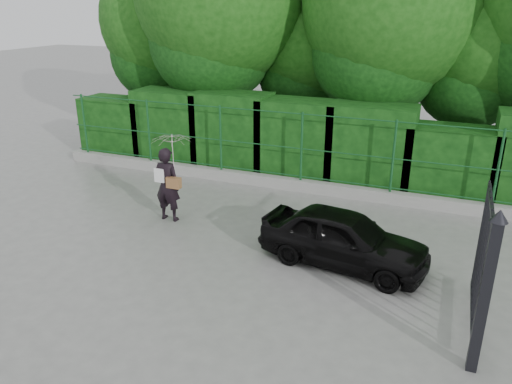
% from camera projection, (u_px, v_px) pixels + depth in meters
% --- Properties ---
extents(ground, '(80.00, 80.00, 0.00)m').
position_uv_depth(ground, '(209.00, 266.00, 9.44)').
color(ground, gray).
extents(kerb, '(14.00, 0.25, 0.30)m').
position_uv_depth(kerb, '(286.00, 183.00, 13.28)').
color(kerb, '#9E9E99').
rests_on(kerb, ground).
extents(fence, '(14.13, 0.06, 1.80)m').
position_uv_depth(fence, '(295.00, 146.00, 12.83)').
color(fence, '#144B21').
rests_on(fence, kerb).
extents(hedge, '(14.20, 1.20, 2.30)m').
position_uv_depth(hedge, '(300.00, 141.00, 13.80)').
color(hedge, black).
rests_on(hedge, ground).
extents(trees, '(17.10, 6.15, 8.08)m').
position_uv_depth(trees, '(364.00, 4.00, 14.09)').
color(trees, black).
rests_on(trees, ground).
extents(gate, '(0.22, 2.33, 2.36)m').
position_uv_depth(gate, '(484.00, 276.00, 6.78)').
color(gate, black).
rests_on(gate, ground).
extents(woman, '(0.90, 0.90, 2.01)m').
position_uv_depth(woman, '(170.00, 165.00, 11.00)').
color(woman, black).
rests_on(woman, ground).
extents(car, '(3.33, 1.75, 1.08)m').
position_uv_depth(car, '(344.00, 238.00, 9.33)').
color(car, black).
rests_on(car, ground).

